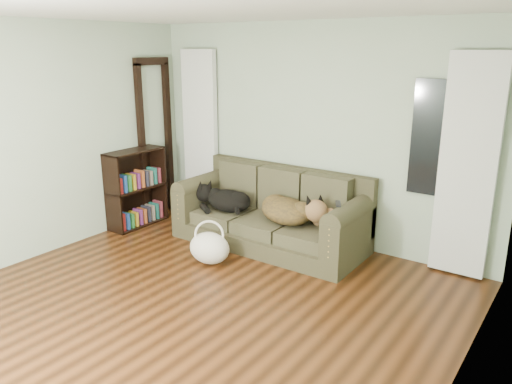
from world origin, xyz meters
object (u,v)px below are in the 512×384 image
Objects in this scene: tote_bag at (210,249)px; dog_shepherd at (289,211)px; dog_black_lab at (226,200)px; sofa at (269,209)px; bookshelf at (136,189)px.

dog_shepherd is at bearing 55.08° from tote_bag.
sofa is at bearing 16.43° from dog_black_lab.
bookshelf is at bearing -155.94° from dog_black_lab.
dog_shepherd is at bearing 5.12° from bookshelf.
tote_bag is 0.47× the size of bookshelf.
tote_bag is at bearing -55.85° from dog_black_lab.
dog_black_lab is at bearing 10.27° from bookshelf.
dog_black_lab is 0.90m from dog_shepherd.
dog_shepherd is (0.30, -0.04, 0.04)m from sofa.
dog_shepherd is 1.01m from tote_bag.
dog_shepherd is at bearing 11.51° from dog_black_lab.
dog_shepherd is 0.70× the size of bookshelf.
bookshelf is at bearing -167.12° from sofa.
tote_bag is at bearing 76.27° from dog_shepherd.
tote_bag is (0.35, -0.74, -0.32)m from dog_black_lab.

